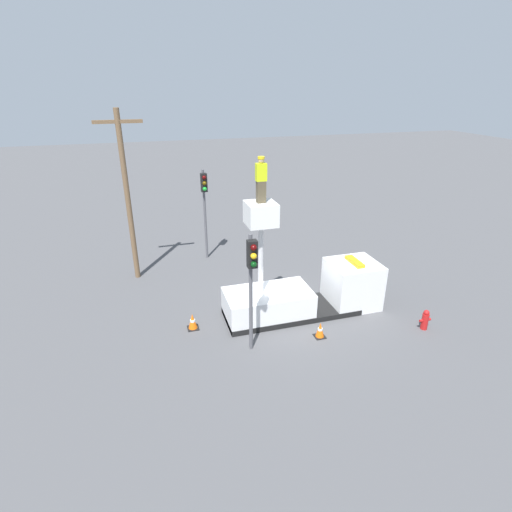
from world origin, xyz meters
name	(u,v)px	position (x,y,z in m)	size (l,w,h in m)	color
ground_plane	(291,313)	(0.00, 0.00, 0.00)	(120.00, 120.00, 0.00)	#4C4C4F
bucket_truck	(306,292)	(0.65, 0.00, 0.97)	(6.98, 2.08, 5.21)	black
worker	(261,180)	(-1.43, 0.00, 6.09)	(0.40, 0.26, 1.75)	brown
traffic_light_pole	(252,272)	(-2.40, -2.07, 3.34)	(0.34, 0.57, 4.70)	#515156
traffic_light_across	(205,198)	(-2.49, 7.09, 3.65)	(0.34, 0.57, 5.15)	#515156
fire_hydrant	(425,320)	(4.88, -2.69, 0.43)	(0.52, 0.28, 0.89)	red
traffic_cone_rear	(193,322)	(-4.36, 0.07, 0.33)	(0.47, 0.47, 0.69)	black
traffic_cone_curbside	(320,330)	(0.47, -1.99, 0.31)	(0.43, 0.43, 0.65)	black
utility_pole	(127,193)	(-6.46, 5.74, 4.54)	(2.20, 0.26, 8.43)	brown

